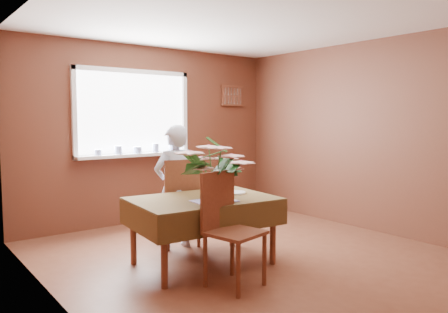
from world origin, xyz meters
TOP-DOWN VIEW (x-y plane):
  - floor at (0.00, 0.00)m, footprint 4.50×4.50m
  - ceiling at (0.00, 0.00)m, footprint 4.50×4.50m
  - wall_back at (0.00, 2.25)m, footprint 4.00×0.00m
  - wall_left at (-2.00, 0.00)m, footprint 0.00×4.50m
  - wall_right at (2.00, 0.00)m, footprint 0.00×4.50m
  - window_assembly at (-0.29, 2.20)m, footprint 1.72×0.20m
  - spoon_rack at (1.45, 2.22)m, footprint 0.44×0.05m
  - dining_table at (-0.54, 0.20)m, footprint 1.49×1.09m
  - chair_far at (-0.40, 0.85)m, footprint 0.52×0.52m
  - chair_near at (-0.67, -0.37)m, footprint 0.51×0.51m
  - seated_woman at (-0.48, 0.85)m, footprint 0.52×0.34m
  - flower_bouquet at (-0.57, -0.04)m, footprint 0.63×0.63m
  - side_plate at (-0.11, 0.22)m, footprint 0.30×0.30m
  - table_knife at (-0.45, -0.04)m, footprint 0.12×0.23m

SIDE VIEW (x-z plane):
  - floor at x=0.00m, z-range 0.00..0.00m
  - chair_near at x=-0.67m, z-range 0.04..1.05m
  - chair_far at x=-0.40m, z-range 0.04..1.07m
  - dining_table at x=-0.54m, z-range 0.26..0.95m
  - side_plate at x=-0.11m, z-range 0.68..0.70m
  - table_knife at x=-0.45m, z-range 0.69..0.70m
  - seated_woman at x=-0.48m, z-range 0.00..1.41m
  - flower_bouquet at x=-0.57m, z-range 0.77..1.31m
  - wall_back at x=0.00m, z-range -0.75..3.25m
  - wall_left at x=-2.00m, z-range -1.00..3.50m
  - wall_right at x=2.00m, z-range -1.00..3.50m
  - window_assembly at x=-0.29m, z-range 0.74..1.96m
  - spoon_rack at x=1.45m, z-range 1.69..2.02m
  - ceiling at x=0.00m, z-range 2.50..2.50m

